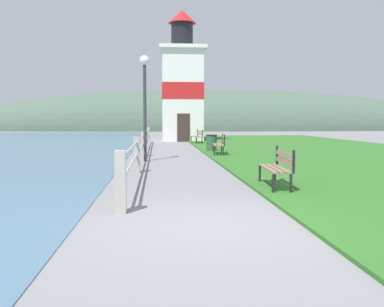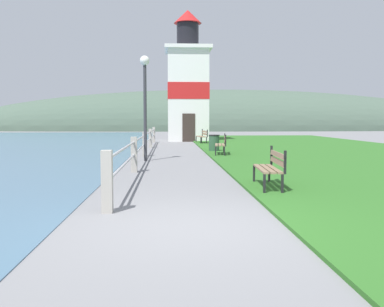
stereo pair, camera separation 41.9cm
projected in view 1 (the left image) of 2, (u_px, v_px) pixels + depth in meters
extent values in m
plane|color=slate|center=(206.00, 226.00, 6.31)|extent=(160.00, 160.00, 0.00)
cube|color=#2D6623|center=(327.00, 152.00, 20.55)|extent=(12.00, 41.20, 0.06)
cube|color=#A8A399|center=(121.00, 182.00, 7.15)|extent=(0.18, 0.18, 1.06)
cube|color=#A8A399|center=(137.00, 155.00, 12.71)|extent=(0.18, 0.18, 1.06)
cube|color=#A8A399|center=(143.00, 144.00, 18.26)|extent=(0.18, 0.18, 1.06)
cube|color=#A8A399|center=(146.00, 138.00, 23.81)|extent=(0.18, 0.18, 1.06)
cube|color=#A8A399|center=(149.00, 135.00, 29.36)|extent=(0.18, 0.18, 1.06)
cylinder|color=#B2B2B7|center=(143.00, 135.00, 18.23)|extent=(0.06, 22.35, 0.06)
cylinder|color=#B2B2B7|center=(143.00, 144.00, 18.26)|extent=(0.06, 22.35, 0.06)
cube|color=#846B51|center=(268.00, 168.00, 9.67)|extent=(0.22, 1.68, 0.04)
cube|color=#846B51|center=(274.00, 168.00, 9.67)|extent=(0.22, 1.68, 0.04)
cube|color=#846B51|center=(281.00, 168.00, 9.68)|extent=(0.22, 1.68, 0.04)
cube|color=#846B51|center=(285.00, 154.00, 9.65)|extent=(0.17, 1.67, 0.11)
cube|color=#846B51|center=(285.00, 161.00, 9.66)|extent=(0.17, 1.67, 0.11)
cube|color=black|center=(273.00, 185.00, 8.88)|extent=(0.05, 0.05, 0.45)
cube|color=black|center=(260.00, 175.00, 10.50)|extent=(0.05, 0.05, 0.45)
cube|color=black|center=(291.00, 185.00, 8.89)|extent=(0.05, 0.05, 0.45)
cube|color=black|center=(275.00, 175.00, 10.50)|extent=(0.05, 0.05, 0.45)
cube|color=black|center=(294.00, 162.00, 8.85)|extent=(0.05, 0.05, 0.49)
cube|color=black|center=(277.00, 156.00, 10.47)|extent=(0.05, 0.05, 0.49)
cube|color=#846B51|center=(215.00, 145.00, 18.83)|extent=(0.30, 1.72, 0.04)
cube|color=#846B51|center=(218.00, 145.00, 18.83)|extent=(0.30, 1.72, 0.04)
cube|color=#846B51|center=(221.00, 145.00, 18.82)|extent=(0.30, 1.72, 0.04)
cube|color=#846B51|center=(224.00, 137.00, 18.79)|extent=(0.24, 1.72, 0.11)
cube|color=#846B51|center=(224.00, 141.00, 18.81)|extent=(0.24, 1.72, 0.11)
cube|color=black|center=(214.00, 152.00, 18.02)|extent=(0.06, 0.06, 0.45)
cube|color=black|center=(214.00, 149.00, 19.68)|extent=(0.06, 0.06, 0.45)
cube|color=black|center=(223.00, 152.00, 18.01)|extent=(0.06, 0.06, 0.45)
cube|color=black|center=(222.00, 149.00, 19.67)|extent=(0.06, 0.06, 0.45)
cube|color=black|center=(224.00, 140.00, 17.97)|extent=(0.06, 0.06, 0.49)
cube|color=black|center=(223.00, 139.00, 19.63)|extent=(0.06, 0.06, 0.49)
cube|color=#846B51|center=(194.00, 136.00, 27.91)|extent=(0.30, 1.83, 0.04)
cube|color=#846B51|center=(196.00, 136.00, 27.94)|extent=(0.30, 1.83, 0.04)
cube|color=#846B51|center=(199.00, 136.00, 27.96)|extent=(0.30, 1.83, 0.04)
cube|color=#846B51|center=(200.00, 132.00, 27.96)|extent=(0.24, 1.83, 0.11)
cube|color=#846B51|center=(200.00, 134.00, 27.97)|extent=(0.24, 1.83, 0.11)
cube|color=black|center=(196.00, 141.00, 27.05)|extent=(0.05, 0.05, 0.45)
cube|color=black|center=(191.00, 140.00, 28.80)|extent=(0.05, 0.05, 0.45)
cube|color=black|center=(202.00, 141.00, 27.12)|extent=(0.05, 0.05, 0.45)
cube|color=black|center=(197.00, 140.00, 28.86)|extent=(0.05, 0.05, 0.45)
cube|color=black|center=(203.00, 133.00, 27.09)|extent=(0.05, 0.05, 0.49)
cube|color=black|center=(197.00, 133.00, 28.84)|extent=(0.05, 0.05, 0.49)
cube|color=white|center=(182.00, 96.00, 31.51)|extent=(2.92, 2.92, 6.58)
cube|color=red|center=(182.00, 92.00, 31.49)|extent=(2.96, 2.96, 1.18)
cube|color=white|center=(182.00, 49.00, 31.24)|extent=(3.36, 3.36, 0.25)
cylinder|color=black|center=(182.00, 35.00, 31.16)|extent=(1.61, 1.61, 1.74)
cone|color=red|center=(182.00, 17.00, 31.06)|extent=(2.01, 2.01, 0.96)
cube|color=#332823|center=(183.00, 128.00, 30.22)|extent=(0.90, 0.06, 2.00)
cylinder|color=#2D5138|center=(211.00, 144.00, 20.80)|extent=(0.50, 0.50, 0.80)
cylinder|color=black|center=(212.00, 135.00, 20.76)|extent=(0.54, 0.54, 0.04)
cylinder|color=#333338|center=(145.00, 114.00, 16.09)|extent=(0.12, 0.12, 3.60)
sphere|color=white|center=(144.00, 60.00, 15.93)|extent=(0.36, 0.36, 0.36)
ellipsoid|color=#475B4C|center=(216.00, 130.00, 64.05)|extent=(80.00, 16.00, 12.00)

